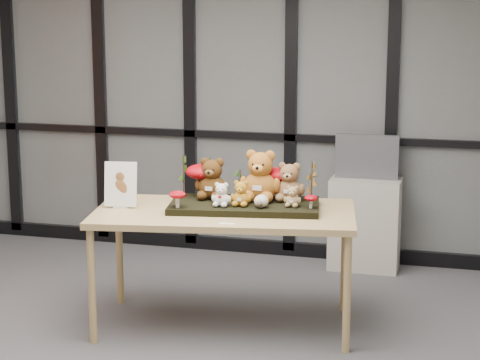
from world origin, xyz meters
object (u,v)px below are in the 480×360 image
(cabinet, at_px, (365,224))
(bear_small_yellow, at_px, (241,192))
(diorama_tray, at_px, (245,206))
(mushroom_back_left, at_px, (202,179))
(bear_white_bow, at_px, (222,193))
(mushroom_front_left, at_px, (177,198))
(bear_tan_back, at_px, (289,180))
(mushroom_front_right, at_px, (311,201))
(sign_holder, at_px, (121,186))
(display_table, at_px, (224,220))
(mushroom_back_right, at_px, (279,181))
(bear_brown_medium, at_px, (212,176))
(bear_beige_small, at_px, (293,195))
(plush_cream_hedgehog, at_px, (261,200))
(bear_pooh_yellow, at_px, (261,173))
(monitor, at_px, (367,157))

(cabinet, bearing_deg, bear_small_yellow, -112.35)
(diorama_tray, relative_size, bear_small_yellow, 5.34)
(bear_small_yellow, xyz_separation_m, mushroom_back_left, (-0.34, 0.20, 0.03))
(bear_white_bow, relative_size, mushroom_front_left, 1.42)
(bear_tan_back, xyz_separation_m, mushroom_front_right, (0.18, -0.18, -0.10))
(mushroom_front_right, bearing_deg, sign_holder, -173.73)
(display_table, height_order, mushroom_back_left, mushroom_back_left)
(mushroom_back_left, bearing_deg, diorama_tray, -17.98)
(bear_white_bow, height_order, mushroom_back_right, mushroom_back_right)
(bear_brown_medium, distance_m, bear_white_bow, 0.25)
(bear_tan_back, distance_m, sign_holder, 1.15)
(bear_beige_small, distance_m, mushroom_front_left, 0.76)
(plush_cream_hedgehog, bearing_deg, bear_brown_medium, 146.78)
(display_table, height_order, bear_pooh_yellow, bear_pooh_yellow)
(plush_cream_hedgehog, height_order, sign_holder, sign_holder)
(bear_small_yellow, distance_m, mushroom_front_left, 0.42)
(bear_white_bow, height_order, sign_holder, sign_holder)
(bear_small_yellow, relative_size, mushroom_front_left, 1.51)
(cabinet, bearing_deg, plush_cream_hedgehog, -107.54)
(mushroom_front_left, bearing_deg, bear_white_bow, 23.07)
(display_table, relative_size, mushroom_back_right, 7.86)
(diorama_tray, relative_size, bear_white_bow, 5.69)
(bear_white_bow, height_order, mushroom_front_left, bear_white_bow)
(bear_tan_back, distance_m, mushroom_front_left, 0.78)
(sign_holder, height_order, cabinet, sign_holder)
(bear_pooh_yellow, height_order, cabinet, bear_pooh_yellow)
(plush_cream_hedgehog, height_order, mushroom_front_right, mushroom_front_right)
(mushroom_back_left, distance_m, mushroom_back_right, 0.54)
(mushroom_front_left, bearing_deg, plush_cream_hedgehog, 14.93)
(bear_small_yellow, bearing_deg, sign_holder, 176.89)
(monitor, bearing_deg, bear_beige_small, -101.43)
(bear_tan_back, xyz_separation_m, mushroom_back_left, (-0.61, -0.03, -0.02))
(bear_brown_medium, relative_size, mushroom_back_right, 1.32)
(diorama_tray, distance_m, bear_beige_small, 0.35)
(bear_tan_back, distance_m, bear_small_yellow, 0.36)
(bear_pooh_yellow, xyz_separation_m, bear_brown_medium, (-0.33, -0.04, -0.03))
(cabinet, bearing_deg, bear_beige_small, -101.57)
(bear_small_yellow, relative_size, cabinet, 0.25)
(display_table, distance_m, bear_beige_small, 0.49)
(mushroom_back_right, xyz_separation_m, mushroom_front_right, (0.27, -0.24, -0.07))
(bear_tan_back, xyz_separation_m, mushroom_front_left, (-0.67, -0.39, -0.08))
(plush_cream_hedgehog, xyz_separation_m, mushroom_back_left, (-0.48, 0.22, 0.08))
(sign_holder, bearing_deg, bear_small_yellow, -2.45)
(display_table, bearing_deg, monitor, 54.76)
(mushroom_back_right, height_order, mushroom_front_right, mushroom_back_right)
(bear_small_yellow, relative_size, sign_holder, 0.60)
(bear_beige_small, bearing_deg, mushroom_front_right, -16.07)
(bear_brown_medium, distance_m, bear_tan_back, 0.53)
(bear_pooh_yellow, distance_m, mushroom_front_right, 0.43)
(bear_beige_small, distance_m, monitor, 1.55)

